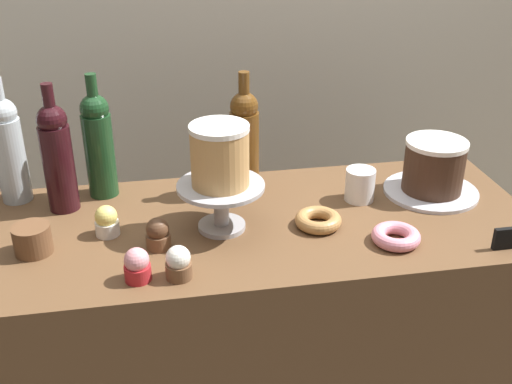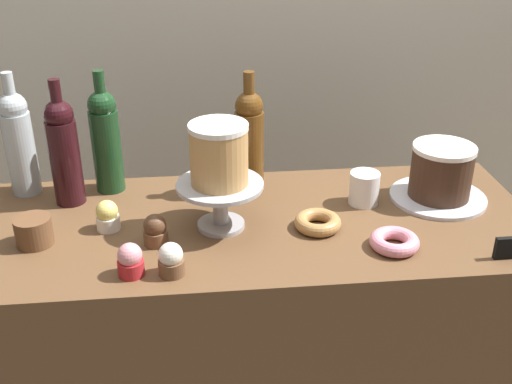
# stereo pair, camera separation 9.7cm
# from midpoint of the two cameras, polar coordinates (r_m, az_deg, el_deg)

# --- Properties ---
(back_wall) EXTENTS (6.00, 0.05, 2.60)m
(back_wall) POSITION_cam_midpoint_polar(r_m,az_deg,el_deg) (2.21, -1.09, 16.65)
(back_wall) COLOR beige
(back_wall) RESTS_ON ground_plane
(display_counter) EXTENTS (1.37, 0.56, 0.94)m
(display_counter) POSITION_cam_midpoint_polar(r_m,az_deg,el_deg) (1.80, 1.60, -15.88)
(display_counter) COLOR brown
(display_counter) RESTS_ON ground_plane
(cake_stand_pedestal) EXTENTS (0.21, 0.21, 0.12)m
(cake_stand_pedestal) POSITION_cam_midpoint_polar(r_m,az_deg,el_deg) (1.46, -1.40, -0.53)
(cake_stand_pedestal) COLOR #B2B2B7
(cake_stand_pedestal) RESTS_ON display_counter
(white_layer_cake) EXTENTS (0.14, 0.14, 0.14)m
(white_layer_cake) POSITION_cam_midpoint_polar(r_m,az_deg,el_deg) (1.41, -1.45, 3.45)
(white_layer_cake) COLOR tan
(white_layer_cake) RESTS_ON cake_stand_pedestal
(silver_serving_platter) EXTENTS (0.25, 0.25, 0.01)m
(silver_serving_platter) POSITION_cam_midpoint_polar(r_m,az_deg,el_deg) (1.70, 17.87, -0.47)
(silver_serving_platter) COLOR silver
(silver_serving_platter) RESTS_ON display_counter
(chocolate_round_cake) EXTENTS (0.16, 0.16, 0.14)m
(chocolate_round_cake) POSITION_cam_midpoint_polar(r_m,az_deg,el_deg) (1.67, 18.22, 1.81)
(chocolate_round_cake) COLOR #3D2619
(chocolate_round_cake) RESTS_ON silver_serving_platter
(wine_bottle_clear) EXTENTS (0.08, 0.08, 0.33)m
(wine_bottle_clear) POSITION_cam_midpoint_polar(r_m,az_deg,el_deg) (1.70, -19.38, 4.38)
(wine_bottle_clear) COLOR #B2BCC1
(wine_bottle_clear) RESTS_ON display_counter
(wine_bottle_amber) EXTENTS (0.08, 0.08, 0.33)m
(wine_bottle_amber) POSITION_cam_midpoint_polar(r_m,az_deg,el_deg) (1.61, 1.25, 4.73)
(wine_bottle_amber) COLOR #5B3814
(wine_bottle_amber) RESTS_ON display_counter
(wine_bottle_green) EXTENTS (0.08, 0.08, 0.33)m
(wine_bottle_green) POSITION_cam_midpoint_polar(r_m,az_deg,el_deg) (1.65, -11.98, 4.75)
(wine_bottle_green) COLOR #193D1E
(wine_bottle_green) RESTS_ON display_counter
(wine_bottle_dark_red) EXTENTS (0.08, 0.08, 0.33)m
(wine_bottle_dark_red) POSITION_cam_midpoint_polar(r_m,az_deg,el_deg) (1.61, -15.54, 3.70)
(wine_bottle_dark_red) COLOR black
(wine_bottle_dark_red) RESTS_ON display_counter
(cupcake_lemon) EXTENTS (0.06, 0.06, 0.07)m
(cupcake_lemon) POSITION_cam_midpoint_polar(r_m,az_deg,el_deg) (1.50, -11.66, -2.19)
(cupcake_lemon) COLOR white
(cupcake_lemon) RESTS_ON display_counter
(cupcake_chocolate) EXTENTS (0.06, 0.06, 0.07)m
(cupcake_chocolate) POSITION_cam_midpoint_polar(r_m,az_deg,el_deg) (1.42, -7.29, -3.54)
(cupcake_chocolate) COLOR brown
(cupcake_chocolate) RESTS_ON display_counter
(cupcake_strawberry) EXTENTS (0.06, 0.06, 0.07)m
(cupcake_strawberry) POSITION_cam_midpoint_polar(r_m,az_deg,el_deg) (1.32, -9.38, -6.25)
(cupcake_strawberry) COLOR red
(cupcake_strawberry) RESTS_ON display_counter
(cupcake_vanilla) EXTENTS (0.06, 0.06, 0.07)m
(cupcake_vanilla) POSITION_cam_midpoint_polar(r_m,az_deg,el_deg) (1.31, -5.69, -6.25)
(cupcake_vanilla) COLOR brown
(cupcake_vanilla) RESTS_ON display_counter
(donut_maple) EXTENTS (0.11, 0.11, 0.03)m
(donut_maple) POSITION_cam_midpoint_polar(r_m,az_deg,el_deg) (1.49, 7.53, -2.81)
(donut_maple) COLOR #B27F47
(donut_maple) RESTS_ON display_counter
(donut_pink) EXTENTS (0.11, 0.11, 0.03)m
(donut_pink) POSITION_cam_midpoint_polar(r_m,az_deg,el_deg) (1.45, 14.44, -4.46)
(donut_pink) COLOR pink
(donut_pink) RESTS_ON display_counter
(cookie_stack) EXTENTS (0.08, 0.08, 0.07)m
(cookie_stack) POSITION_cam_midpoint_polar(r_m,az_deg,el_deg) (1.48, -17.94, -3.46)
(cookie_stack) COLOR brown
(cookie_stack) RESTS_ON display_counter
(price_sign_chalkboard) EXTENTS (0.07, 0.01, 0.05)m
(price_sign_chalkboard) POSITION_cam_midpoint_polar(r_m,az_deg,el_deg) (1.49, 23.99, -4.73)
(price_sign_chalkboard) COLOR black
(price_sign_chalkboard) RESTS_ON display_counter
(coffee_cup_ceramic) EXTENTS (0.08, 0.08, 0.08)m
(coffee_cup_ceramic) POSITION_cam_midpoint_polar(r_m,az_deg,el_deg) (1.62, 11.57, 0.32)
(coffee_cup_ceramic) COLOR white
(coffee_cup_ceramic) RESTS_ON display_counter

